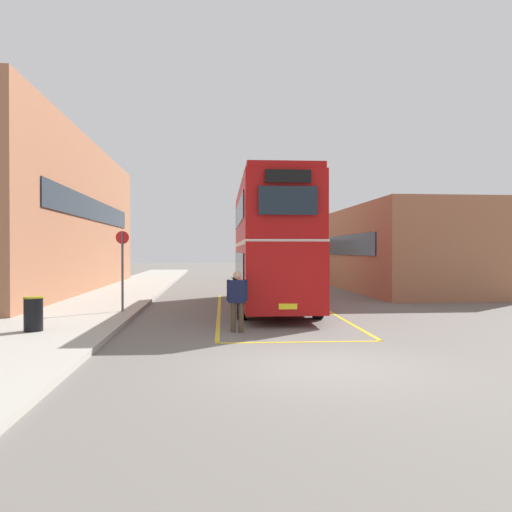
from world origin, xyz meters
The scene contains 10 objects.
ground_plane centered at (0.00, 14.40, 0.00)m, with size 135.60×135.60×0.00m, color #66605B.
sidewalk_left centered at (-6.50, 16.80, 0.07)m, with size 4.00×57.60×0.14m, color #A39E93.
brick_building_left centered at (-11.03, 17.83, 3.93)m, with size 5.92×22.81×7.87m.
depot_building_right centered at (8.52, 19.08, 2.28)m, with size 6.12×16.53×4.56m.
double_decker_bus centered at (0.26, 9.77, 2.51)m, with size 2.91×10.68×4.75m.
single_deck_bus centered at (3.67, 29.31, 1.64)m, with size 3.03×8.99×3.02m.
pedestrian_boarding centered at (-1.32, 4.01, 0.95)m, with size 0.55×0.27×1.65m.
litter_bin centered at (-6.53, 3.83, 0.58)m, with size 0.49×0.49×0.88m.
bus_stop_sign centered at (-5.00, 7.91, 1.77)m, with size 0.44×0.08×2.72m.
bay_marking_yellow centered at (0.24, 7.84, 0.00)m, with size 4.39×12.71×0.01m.
Camera 1 is at (-2.02, -9.35, 2.19)m, focal length 35.08 mm.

